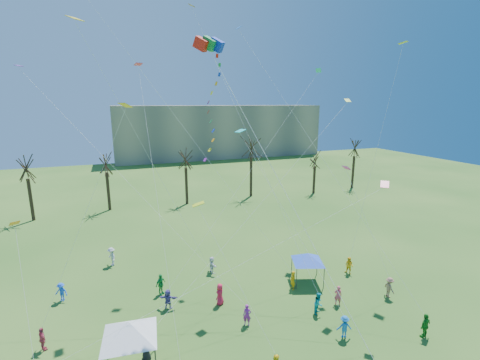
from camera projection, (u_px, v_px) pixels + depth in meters
name	position (u px, v px, depth m)	size (l,w,h in m)	color
distant_building	(219.00, 131.00, 99.59)	(60.00, 14.00, 15.00)	gray
bare_tree_row	(192.00, 162.00, 52.07)	(68.65, 7.35, 10.70)	black
big_box_kite	(216.00, 110.00, 21.55)	(3.86, 6.49, 20.78)	red
canopy_tent_white	(129.00, 329.00, 19.55)	(4.32, 4.32, 3.25)	#3F3F44
canopy_tent_blue	(308.00, 258.00, 29.59)	(3.45, 3.45, 2.74)	#3F3F44
festival_crowd	(208.00, 309.00, 24.71)	(26.43, 19.69, 1.86)	#E4461C
small_kites_aloft	(230.00, 113.00, 25.38)	(32.45, 17.66, 33.19)	orange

